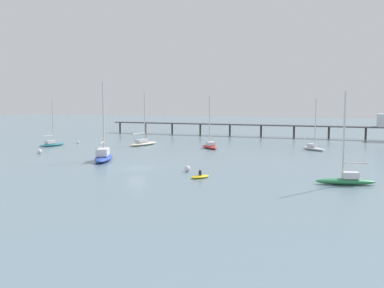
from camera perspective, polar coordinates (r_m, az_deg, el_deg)
The scene contains 12 objects.
ground_plane at distance 60.97m, azimuth -7.30°, elevation -3.20°, with size 400.00×400.00×0.00m, color slate.
pier at distance 112.74m, azimuth 15.52°, elevation 2.71°, with size 79.51×4.93×6.41m.
sailboat_teal at distance 94.59m, azimuth -18.22°, elevation 0.11°, with size 3.11×6.45×9.87m.
sailboat_cream at distance 92.13m, azimuth -6.53°, elevation 0.25°, with size 3.73×8.59×11.48m.
sailboat_green at distance 51.47m, azimuth 19.92°, elevation -4.35°, with size 6.79×3.22×10.54m.
sailboat_blue at distance 69.25m, azimuth -11.75°, elevation -1.51°, with size 6.25×9.63×12.53m.
sailboat_red at distance 86.14m, azimuth 2.43°, elevation -0.14°, with size 5.87×6.99×10.43m.
sailboat_white at distance 85.82m, azimuth 15.93°, elevation -0.35°, with size 5.53×5.48×9.96m.
dinghy_yellow at distance 52.63m, azimuth 1.09°, elevation -4.35°, with size 2.39×2.86×1.14m.
mooring_buoy_outer at distance 57.20m, azimuth -0.62°, elevation -3.33°, with size 0.83×0.83×0.83m, color silver.
mooring_buoy_near at distance 81.46m, azimuth -19.73°, elevation -0.95°, with size 0.84×0.84×0.84m, color silver.
mooring_buoy_mid at distance 98.67m, azimuth -14.99°, elevation 0.22°, with size 0.57×0.57×0.57m, color silver.
Camera 1 is at (29.49, -52.52, 9.42)m, focal length 39.88 mm.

